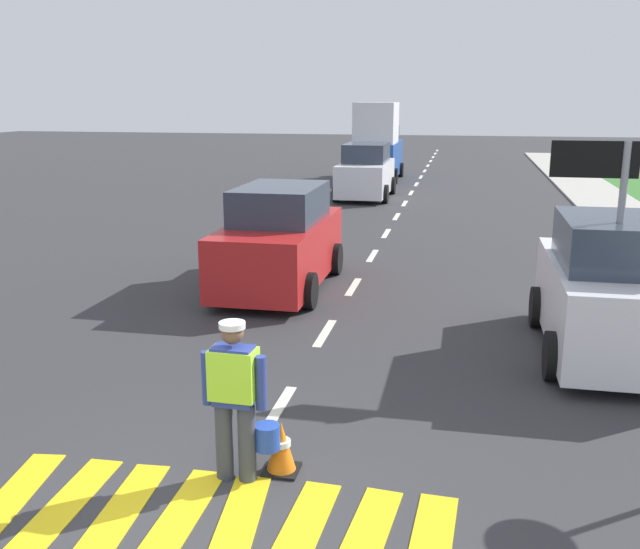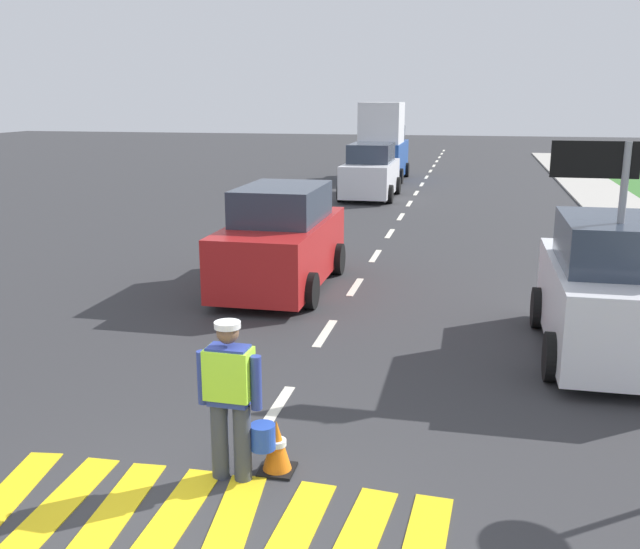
% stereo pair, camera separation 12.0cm
% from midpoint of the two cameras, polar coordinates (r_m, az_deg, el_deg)
% --- Properties ---
extents(ground_plane, '(96.00, 96.00, 0.00)m').
position_cam_midpoint_polar(ground_plane, '(26.59, 6.69, 5.73)').
color(ground_plane, '#333335').
extents(crosswalk_stripes, '(4.54, 1.93, 0.01)m').
position_cam_midpoint_polar(crosswalk_stripes, '(6.91, -9.67, -19.29)').
color(crosswalk_stripes, yellow).
rests_on(crosswalk_stripes, ground).
extents(lane_center_line, '(0.14, 46.40, 0.01)m').
position_cam_midpoint_polar(lane_center_line, '(30.74, 7.38, 6.82)').
color(lane_center_line, silver).
rests_on(lane_center_line, ground).
extents(road_worker, '(0.77, 0.37, 1.67)m').
position_cam_midpoint_polar(road_worker, '(7.20, -7.13, -9.41)').
color(road_worker, '#383D4C').
rests_on(road_worker, ground).
extents(lane_direction_sign, '(1.16, 0.11, 3.20)m').
position_cam_midpoint_polar(lane_direction_sign, '(10.58, 21.38, 5.59)').
color(lane_direction_sign, gray).
rests_on(lane_direction_sign, ground).
extents(traffic_cone_near, '(0.36, 0.36, 0.56)m').
position_cam_midpoint_polar(traffic_cone_near, '(7.57, -3.58, -13.55)').
color(traffic_cone_near, black).
rests_on(traffic_cone_near, ground).
extents(delivery_truck, '(2.16, 4.60, 3.54)m').
position_cam_midpoint_polar(delivery_truck, '(33.62, 4.49, 10.25)').
color(delivery_truck, '#1E4799').
rests_on(delivery_truck, ground).
extents(car_oncoming_second, '(2.03, 4.25, 2.06)m').
position_cam_midpoint_polar(car_oncoming_second, '(27.63, 3.55, 8.10)').
color(car_oncoming_second, silver).
rests_on(car_oncoming_second, ground).
extents(car_oncoming_lead, '(2.03, 4.35, 2.06)m').
position_cam_midpoint_polar(car_oncoming_lead, '(14.39, -3.47, 2.67)').
color(car_oncoming_lead, red).
rests_on(car_oncoming_lead, ground).
extents(car_parked_curbside, '(1.94, 3.86, 2.10)m').
position_cam_midpoint_polar(car_parked_curbside, '(11.36, 21.73, -1.33)').
color(car_parked_curbside, silver).
rests_on(car_parked_curbside, ground).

